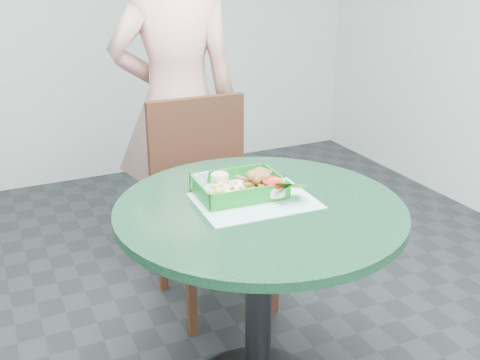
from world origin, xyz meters
name	(u,v)px	position (x,y,z in m)	size (l,w,h in m)	color
cafe_table	(259,257)	(0.00, 0.00, 0.58)	(0.93, 0.93, 0.75)	#242326
dining_chair	(207,189)	(0.11, 0.72, 0.53)	(0.46, 0.46, 0.93)	#3D2010
diner_person	(176,83)	(0.09, 1.05, 0.95)	(0.70, 0.46, 1.91)	#DC9C91
placemat	(255,206)	(0.00, 0.03, 0.75)	(0.38, 0.28, 0.00)	#A6DBD7
food_basket	(239,195)	(-0.03, 0.10, 0.77)	(0.28, 0.21, 0.06)	#127F22
crab_sandwich	(259,185)	(0.04, 0.09, 0.80)	(0.13, 0.13, 0.08)	tan
fries_pile	(231,195)	(-0.07, 0.08, 0.79)	(0.10, 0.11, 0.04)	#FFEB91
sauce_ramekin	(219,184)	(-0.08, 0.15, 0.80)	(0.06, 0.06, 0.03)	silver
garnish_cup	(277,192)	(0.08, 0.02, 0.79)	(0.12, 0.12, 0.05)	silver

